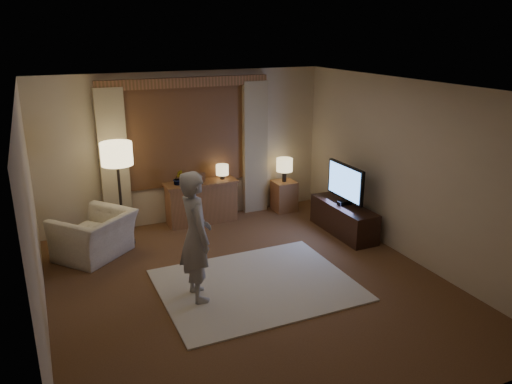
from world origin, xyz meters
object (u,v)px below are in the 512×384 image
armchair (95,235)px  tv_stand (343,219)px  sideboard (202,203)px  person (196,236)px  side_table (284,196)px

armchair → tv_stand: bearing=128.8°
sideboard → person: size_ratio=0.73×
sideboard → armchair: (-1.89, -0.69, -0.02)m
sideboard → person: bearing=-109.4°
armchair → tv_stand: 3.96m
armchair → tv_stand: size_ratio=0.73×
side_table → tv_stand: (0.39, -1.40, -0.03)m
armchair → person: size_ratio=0.62×
side_table → person: person is taller
person → sideboard: bearing=-19.2°
sideboard → side_table: size_ratio=2.14×
side_table → tv_stand: side_table is taller
tv_stand → sideboard: bearing=144.1°
side_table → person: 3.53m
tv_stand → person: 3.12m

